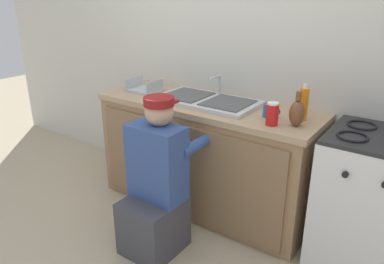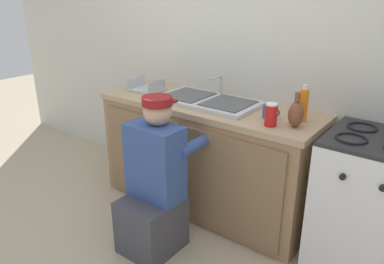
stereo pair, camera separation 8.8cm
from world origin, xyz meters
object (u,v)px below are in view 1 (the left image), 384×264
object	(u,v)px
soap_bottle_orange	(304,104)
dish_rack_tray	(145,89)
coffee_mug	(269,111)
plumber_person	(156,190)
soda_cup_red	(272,114)
sink_double_basin	(207,100)
spice_bottle_red	(301,107)
vase_decorative	(297,113)
stove_range	(368,202)

from	to	relation	value
soap_bottle_orange	dish_rack_tray	bearing A→B (deg)	-177.57
soap_bottle_orange	coffee_mug	world-z (taller)	soap_bottle_orange
plumber_person	soda_cup_red	xyz separation A→B (m)	(0.59, 0.50, 0.53)
sink_double_basin	soda_cup_red	world-z (taller)	sink_double_basin
sink_double_basin	plumber_person	world-z (taller)	plumber_person
spice_bottle_red	sink_double_basin	bearing A→B (deg)	-167.04
spice_bottle_red	vase_decorative	bearing A→B (deg)	-76.48
stove_range	spice_bottle_red	xyz separation A→B (m)	(-0.55, 0.16, 0.50)
stove_range	soap_bottle_orange	distance (m)	0.75
sink_double_basin	soda_cup_red	bearing A→B (deg)	-15.94
spice_bottle_red	coffee_mug	distance (m)	0.25
spice_bottle_red	soda_cup_red	size ratio (longest dim) A/B	0.69
sink_double_basin	stove_range	size ratio (longest dim) A/B	0.86
soda_cup_red	vase_decorative	bearing A→B (deg)	28.94
spice_bottle_red	stove_range	bearing A→B (deg)	-16.30
stove_range	coffee_mug	bearing A→B (deg)	-176.79
sink_double_basin	vase_decorative	world-z (taller)	vase_decorative
vase_decorative	soda_cup_red	size ratio (longest dim) A/B	1.51
plumber_person	dish_rack_tray	xyz separation A→B (m)	(-0.66, 0.65, 0.47)
dish_rack_tray	coffee_mug	world-z (taller)	dish_rack_tray
vase_decorative	plumber_person	bearing A→B (deg)	-141.74
stove_range	vase_decorative	xyz separation A→B (m)	(-0.49, -0.10, 0.54)
plumber_person	soap_bottle_orange	world-z (taller)	soap_bottle_orange
plumber_person	soda_cup_red	world-z (taller)	plumber_person
coffee_mug	vase_decorative	world-z (taller)	vase_decorative
sink_double_basin	dish_rack_tray	xyz separation A→B (m)	(-0.63, -0.02, 0.01)
sink_double_basin	soap_bottle_orange	distance (m)	0.76
sink_double_basin	plumber_person	size ratio (longest dim) A/B	0.72
stove_range	plumber_person	world-z (taller)	plumber_person
sink_double_basin	plumber_person	xyz separation A→B (m)	(0.03, -0.67, -0.47)
stove_range	spice_bottle_red	bearing A→B (deg)	163.70
stove_range	coffee_mug	size ratio (longest dim) A/B	7.40
vase_decorative	stove_range	bearing A→B (deg)	11.51
plumber_person	spice_bottle_red	size ratio (longest dim) A/B	10.52
sink_double_basin	soap_bottle_orange	bearing A→B (deg)	2.74
spice_bottle_red	coffee_mug	bearing A→B (deg)	-127.35
stove_range	plumber_person	size ratio (longest dim) A/B	0.84
stove_range	vase_decorative	size ratio (longest dim) A/B	4.06
sink_double_basin	vase_decorative	bearing A→B (deg)	-7.68
plumber_person	spice_bottle_red	xyz separation A→B (m)	(0.66, 0.83, 0.50)
sink_double_basin	soap_bottle_orange	size ratio (longest dim) A/B	3.20
plumber_person	vase_decorative	distance (m)	1.07
sink_double_basin	plumber_person	distance (m)	0.82
sink_double_basin	spice_bottle_red	bearing A→B (deg)	12.96
spice_bottle_red	coffee_mug	xyz separation A→B (m)	(-0.15, -0.20, -0.00)
sink_double_basin	soap_bottle_orange	xyz separation A→B (m)	(0.75, 0.04, 0.09)
spice_bottle_red	coffee_mug	size ratio (longest dim) A/B	0.83
coffee_mug	vase_decorative	size ratio (longest dim) A/B	0.55
dish_rack_tray	soda_cup_red	bearing A→B (deg)	-7.04
spice_bottle_red	vase_decorative	size ratio (longest dim) A/B	0.46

